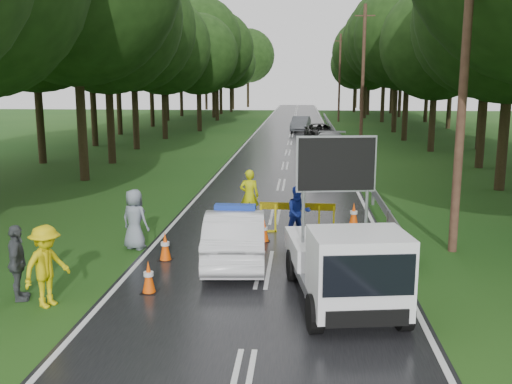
# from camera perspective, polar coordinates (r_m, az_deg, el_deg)

# --- Properties ---
(ground) EXTENTS (160.00, 160.00, 0.00)m
(ground) POSITION_cam_1_polar(r_m,az_deg,el_deg) (14.71, 0.84, -7.72)
(ground) COLOR #164213
(ground) RESTS_ON ground
(road) EXTENTS (7.00, 140.00, 0.02)m
(road) POSITION_cam_1_polar(r_m,az_deg,el_deg) (44.16, 3.39, 4.91)
(road) COLOR black
(road) RESTS_ON ground
(guardrail) EXTENTS (0.12, 60.06, 0.70)m
(guardrail) POSITION_cam_1_polar(r_m,az_deg,el_deg) (43.86, 8.25, 5.48)
(guardrail) COLOR gray
(guardrail) RESTS_ON ground
(utility_pole_near) EXTENTS (1.40, 0.24, 10.00)m
(utility_pole_near) POSITION_cam_1_polar(r_m,az_deg,el_deg) (16.48, 20.13, 11.54)
(utility_pole_near) COLOR #3E271D
(utility_pole_near) RESTS_ON ground
(utility_pole_mid) EXTENTS (1.40, 0.24, 10.00)m
(utility_pole_mid) POSITION_cam_1_polar(r_m,az_deg,el_deg) (42.12, 10.64, 11.34)
(utility_pole_mid) COLOR #3E271D
(utility_pole_mid) RESTS_ON ground
(utility_pole_far) EXTENTS (1.40, 0.24, 10.00)m
(utility_pole_far) POSITION_cam_1_polar(r_m,az_deg,el_deg) (68.04, 8.35, 11.24)
(utility_pole_far) COLOR #3E271D
(utility_pole_far) RESTS_ON ground
(police_sedan) EXTENTS (1.84, 4.42, 1.57)m
(police_sedan) POSITION_cam_1_polar(r_m,az_deg,el_deg) (15.05, -2.08, -4.45)
(police_sedan) COLOR white
(police_sedan) RESTS_ON ground
(work_truck) EXTENTS (2.58, 4.63, 3.50)m
(work_truck) POSITION_cam_1_polar(r_m,az_deg,el_deg) (12.25, 8.92, -7.10)
(work_truck) COLOR gray
(work_truck) RESTS_ON ground
(barrier) EXTENTS (2.38, 0.14, 0.98)m
(barrier) POSITION_cam_1_polar(r_m,az_deg,el_deg) (17.94, 4.15, -1.84)
(barrier) COLOR #D3C30B
(barrier) RESTS_ON ground
(officer) EXTENTS (0.67, 0.45, 1.80)m
(officer) POSITION_cam_1_polar(r_m,az_deg,el_deg) (19.37, -0.67, -0.36)
(officer) COLOR #C5CE0B
(officer) RESTS_ON ground
(civilian) EXTENTS (0.94, 0.83, 1.61)m
(civilian) POSITION_cam_1_polar(r_m,az_deg,el_deg) (17.35, 4.24, -2.06)
(civilian) COLOR #192EA3
(civilian) RESTS_ON ground
(bystander_left) EXTENTS (1.08, 1.32, 1.78)m
(bystander_left) POSITION_cam_1_polar(r_m,az_deg,el_deg) (12.93, -20.23, -6.98)
(bystander_left) COLOR yellow
(bystander_left) RESTS_ON ground
(bystander_mid) EXTENTS (0.74, 1.08, 1.70)m
(bystander_mid) POSITION_cam_1_polar(r_m,az_deg,el_deg) (13.51, -22.76, -6.56)
(bystander_mid) COLOR #44484C
(bystander_mid) RESTS_ON ground
(bystander_right) EXTENTS (0.99, 0.83, 1.73)m
(bystander_right) POSITION_cam_1_polar(r_m,az_deg,el_deg) (16.57, -12.04, -2.69)
(bystander_right) COLOR gray
(bystander_right) RESTS_ON ground
(queue_car_first) EXTENTS (2.01, 4.09, 1.34)m
(queue_car_first) POSITION_cam_1_polar(r_m,az_deg,el_deg) (29.59, 7.09, 3.09)
(queue_car_first) COLOR #44474C
(queue_car_first) RESTS_ON ground
(queue_car_second) EXTENTS (2.80, 5.47, 1.52)m
(queue_car_second) POSITION_cam_1_polar(r_m,az_deg,el_deg) (35.90, 7.28, 4.63)
(queue_car_second) COLOR #A4A7AC
(queue_car_second) RESTS_ON ground
(queue_car_third) EXTENTS (2.54, 4.92, 1.33)m
(queue_car_third) POSITION_cam_1_polar(r_m,az_deg,el_deg) (46.57, 6.41, 5.99)
(queue_car_third) COLOR black
(queue_car_third) RESTS_ON ground
(queue_car_fourth) EXTENTS (2.00, 4.49, 1.43)m
(queue_car_fourth) POSITION_cam_1_polar(r_m,az_deg,el_deg) (54.39, 4.48, 6.81)
(queue_car_fourth) COLOR #45484D
(queue_car_fourth) RESTS_ON ground
(cone_near_left) EXTENTS (0.36, 0.36, 0.77)m
(cone_near_left) POSITION_cam_1_polar(r_m,az_deg,el_deg) (13.24, -10.68, -8.41)
(cone_near_left) COLOR black
(cone_near_left) RESTS_ON ground
(cone_center) EXTENTS (0.38, 0.38, 0.81)m
(cone_center) POSITION_cam_1_polar(r_m,az_deg,el_deg) (14.69, -3.07, -6.17)
(cone_center) COLOR black
(cone_center) RESTS_ON ground
(cone_far) EXTENTS (0.33, 0.33, 0.69)m
(cone_far) POSITION_cam_1_polar(r_m,az_deg,el_deg) (17.02, 0.85, -3.93)
(cone_far) COLOR black
(cone_far) RESTS_ON ground
(cone_left_mid) EXTENTS (0.37, 0.37, 0.78)m
(cone_left_mid) POSITION_cam_1_polar(r_m,az_deg,el_deg) (15.47, -9.07, -5.44)
(cone_left_mid) COLOR black
(cone_left_mid) RESTS_ON ground
(cone_right) EXTENTS (0.39, 0.39, 0.83)m
(cone_right) POSITION_cam_1_polar(r_m,az_deg,el_deg) (18.99, 9.74, -2.30)
(cone_right) COLOR black
(cone_right) RESTS_ON ground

